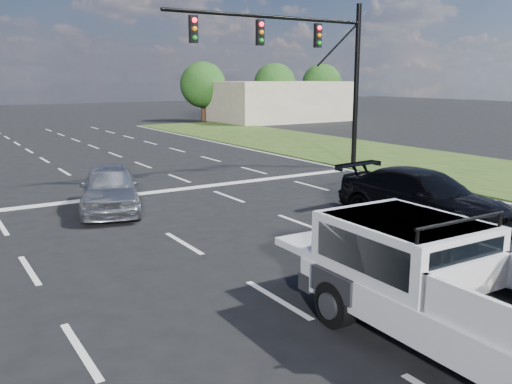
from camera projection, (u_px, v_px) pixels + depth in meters
ground at (351, 280)px, 10.66m from camera, size 160.00×160.00×0.00m
road_markings at (201, 212)px, 16.09m from camera, size 17.75×60.00×0.01m
grass_shoulder_right at (489, 174)px, 22.41m from camera, size 8.00×60.00×0.06m
traffic_signal at (313, 58)px, 22.13m from camera, size 9.11×0.31×7.00m
building_right at (281, 101)px, 49.91m from camera, size 12.00×7.00×3.60m
tree_far_d at (203, 85)px, 49.78m from camera, size 4.20×4.20×5.40m
tree_far_e at (275, 84)px, 53.96m from camera, size 4.20×4.20×5.40m
tree_far_f at (322, 84)px, 57.09m from camera, size 4.20×4.20×5.40m
pickup_truck at (458, 293)px, 7.63m from camera, size 2.12×5.41×2.01m
silver_sedan at (110, 188)px, 16.14m from camera, size 2.83×4.44×1.41m
black_coupe at (423, 198)px, 14.66m from camera, size 2.55×5.23×1.46m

